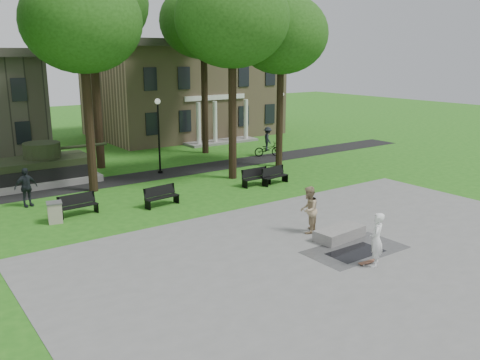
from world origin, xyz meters
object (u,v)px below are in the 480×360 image
object	(u,v)px
park_bench_0	(78,204)
trash_bin	(55,212)
skateboarder	(376,240)
cyclist	(268,144)
concrete_block	(340,233)
friend_watching	(309,210)

from	to	relation	value
park_bench_0	trash_bin	xyz separation A→B (m)	(-1.21, -0.50, -0.04)
skateboarder	cyclist	distance (m)	20.41
park_bench_0	cyclist	bearing A→B (deg)	16.78
concrete_block	park_bench_0	size ratio (longest dim) A/B	1.21
concrete_block	park_bench_0	bearing A→B (deg)	129.06
concrete_block	cyclist	xyz separation A→B (m)	(8.51, 15.40, 0.65)
park_bench_0	trash_bin	distance (m)	1.31
concrete_block	skateboarder	size ratio (longest dim) A/B	1.12
skateboarder	park_bench_0	distance (m)	13.82
concrete_block	friend_watching	xyz separation A→B (m)	(-0.53, 1.31, 0.78)
friend_watching	skateboarder	bearing A→B (deg)	49.80
trash_bin	concrete_block	bearing A→B (deg)	-45.23
concrete_block	cyclist	bearing A→B (deg)	61.06
concrete_block	cyclist	size ratio (longest dim) A/B	1.01
friend_watching	concrete_block	bearing A→B (deg)	78.55
friend_watching	park_bench_0	world-z (taller)	friend_watching
park_bench_0	concrete_block	bearing A→B (deg)	-54.42
trash_bin	skateboarder	bearing A→B (deg)	-55.85
skateboarder	trash_bin	size ratio (longest dim) A/B	2.05
concrete_block	skateboarder	world-z (taller)	skateboarder
friend_watching	cyclist	distance (m)	16.74
skateboarder	trash_bin	world-z (taller)	skateboarder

